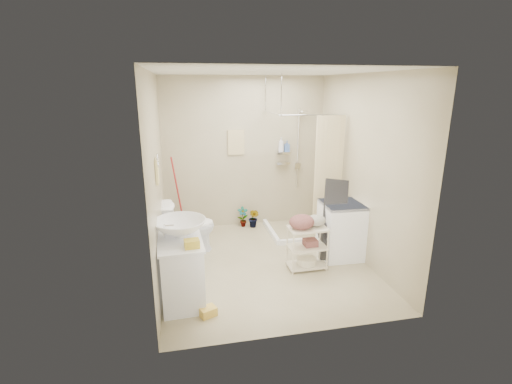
{
  "coord_description": "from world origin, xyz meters",
  "views": [
    {
      "loc": [
        -1.1,
        -4.67,
        2.43
      ],
      "look_at": [
        -0.08,
        0.25,
        0.99
      ],
      "focal_mm": 26.0,
      "sensor_mm": 36.0,
      "label": 1
    }
  ],
  "objects_px": {
    "vanity": "(181,269)",
    "washing_machine": "(341,230)",
    "laundry_rack": "(307,244)",
    "toilet": "(188,226)"
  },
  "relations": [
    {
      "from": "toilet",
      "to": "laundry_rack",
      "type": "xyz_separation_m",
      "value": [
        1.57,
        -0.9,
        -0.04
      ]
    },
    {
      "from": "washing_machine",
      "to": "vanity",
      "type": "bearing_deg",
      "value": -161.55
    },
    {
      "from": "vanity",
      "to": "washing_machine",
      "type": "bearing_deg",
      "value": 13.86
    },
    {
      "from": "toilet",
      "to": "laundry_rack",
      "type": "bearing_deg",
      "value": -122.76
    },
    {
      "from": "vanity",
      "to": "toilet",
      "type": "xyz_separation_m",
      "value": [
        0.12,
        1.33,
        0.01
      ]
    },
    {
      "from": "toilet",
      "to": "washing_machine",
      "type": "distance_m",
      "value": 2.27
    },
    {
      "from": "washing_machine",
      "to": "laundry_rack",
      "type": "relative_size",
      "value": 1.14
    },
    {
      "from": "vanity",
      "to": "washing_machine",
      "type": "height_order",
      "value": "washing_machine"
    },
    {
      "from": "vanity",
      "to": "laundry_rack",
      "type": "height_order",
      "value": "vanity"
    },
    {
      "from": "toilet",
      "to": "vanity",
      "type": "bearing_deg",
      "value": 171.91
    }
  ]
}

